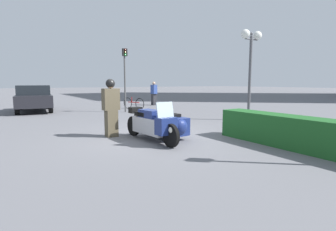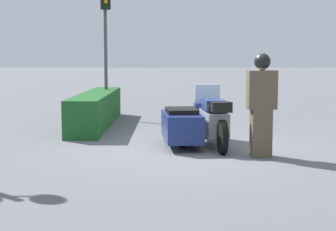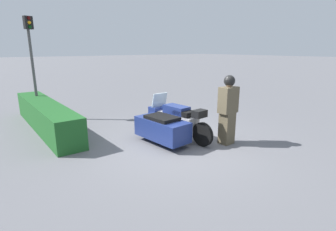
{
  "view_description": "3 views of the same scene",
  "coord_description": "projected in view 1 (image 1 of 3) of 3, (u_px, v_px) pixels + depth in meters",
  "views": [
    {
      "loc": [
        6.95,
        -3.84,
        1.64
      ],
      "look_at": [
        0.88,
        0.0,
        0.73
      ],
      "focal_mm": 28.0,
      "sensor_mm": 36.0,
      "label": 1
    },
    {
      "loc": [
        -9.18,
        0.46,
        1.67
      ],
      "look_at": [
        -0.44,
        0.47,
        0.69
      ],
      "focal_mm": 55.0,
      "sensor_mm": 36.0,
      "label": 2
    },
    {
      "loc": [
        -4.75,
        3.94,
        2.37
      ],
      "look_at": [
        -0.06,
        0.37,
        0.86
      ],
      "focal_mm": 28.0,
      "sensor_mm": 36.0,
      "label": 3
    }
  ],
  "objects": [
    {
      "name": "bicycle_parked",
      "position": [
        134.0,
        103.0,
        16.31
      ],
      "size": [
        1.66,
        0.65,
        0.76
      ],
      "rotation": [
        0.0,
        0.0,
        0.36
      ],
      "color": "black",
      "rests_on": "ground"
    },
    {
      "name": "ground_plane",
      "position": [
        153.0,
        136.0,
        8.07
      ],
      "size": [
        160.0,
        160.0,
        0.0
      ],
      "primitive_type": "plane",
      "color": "slate"
    },
    {
      "name": "twin_lamp_post",
      "position": [
        251.0,
        49.0,
        11.09
      ],
      "size": [
        0.38,
        1.13,
        3.82
      ],
      "color": "#4C4C51",
      "rests_on": "ground"
    },
    {
      "name": "police_motorcycle",
      "position": [
        161.0,
        124.0,
        7.52
      ],
      "size": [
        2.47,
        1.26,
        1.14
      ],
      "rotation": [
        0.0,
        0.0,
        0.09
      ],
      "color": "black",
      "rests_on": "ground"
    },
    {
      "name": "pedestrian_bystander",
      "position": [
        154.0,
        93.0,
        18.95
      ],
      "size": [
        0.49,
        0.31,
        1.69
      ],
      "rotation": [
        0.0,
        0.0,
        1.6
      ],
      "color": "#2D2D33",
      "rests_on": "ground"
    },
    {
      "name": "hedge_bush_curbside",
      "position": [
        307.0,
        135.0,
        6.25
      ],
      "size": [
        4.95,
        0.72,
        0.8
      ],
      "primitive_type": "cube",
      "color": "#1E5623",
      "rests_on": "ground"
    },
    {
      "name": "traffic_light_far",
      "position": [
        125.0,
        71.0,
        14.28
      ],
      "size": [
        0.23,
        0.26,
        3.46
      ],
      "rotation": [
        0.0,
        0.0,
        0.01
      ],
      "color": "#4C4C4C",
      "rests_on": "ground"
    },
    {
      "name": "parked_car_background",
      "position": [
        34.0,
        98.0,
        14.78
      ],
      "size": [
        4.19,
        2.16,
        1.48
      ],
      "rotation": [
        0.0,
        0.0,
        3.04
      ],
      "color": "black",
      "rests_on": "ground"
    },
    {
      "name": "officer_rider",
      "position": [
        111.0,
        106.0,
        7.87
      ],
      "size": [
        0.31,
        0.48,
        1.75
      ],
      "rotation": [
        0.0,
        0.0,
        -3.11
      ],
      "color": "brown",
      "rests_on": "ground"
    }
  ]
}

